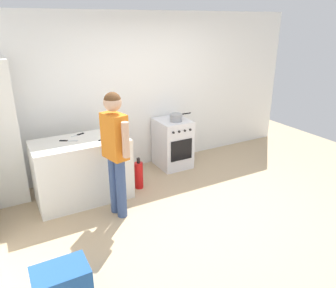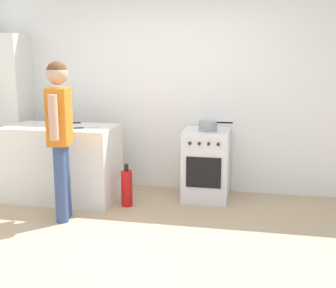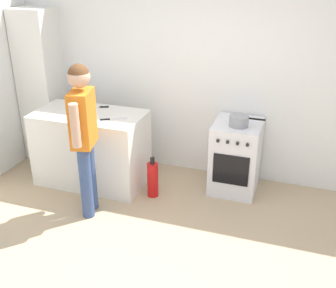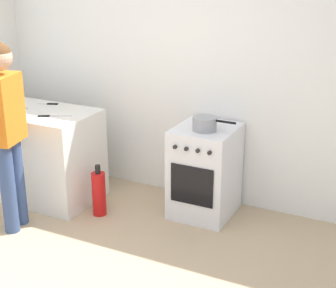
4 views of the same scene
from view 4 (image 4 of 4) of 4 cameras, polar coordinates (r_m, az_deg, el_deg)
back_wall at (r=5.00m, az=2.27°, el=8.49°), size 6.00×0.10×2.60m
counter_unit at (r=5.33m, az=-14.63°, el=-0.93°), size 1.30×0.70×0.90m
oven_left at (r=4.80m, az=4.12°, el=-2.99°), size 0.54×0.62×0.85m
pot at (r=4.55m, az=4.10°, el=2.26°), size 0.40×0.22×0.12m
knife_utility at (r=5.32m, az=-15.86°, el=4.07°), size 0.23×0.15×0.01m
knife_chef at (r=4.91m, az=-12.61°, el=3.04°), size 0.28×0.18×0.01m
knife_paring at (r=5.33m, az=-12.99°, el=4.36°), size 0.20×0.10×0.01m
person at (r=4.53m, az=-17.55°, el=2.41°), size 0.27×0.56×1.66m
fire_extinguisher at (r=4.87m, az=-7.67°, el=-5.43°), size 0.13×0.13×0.50m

